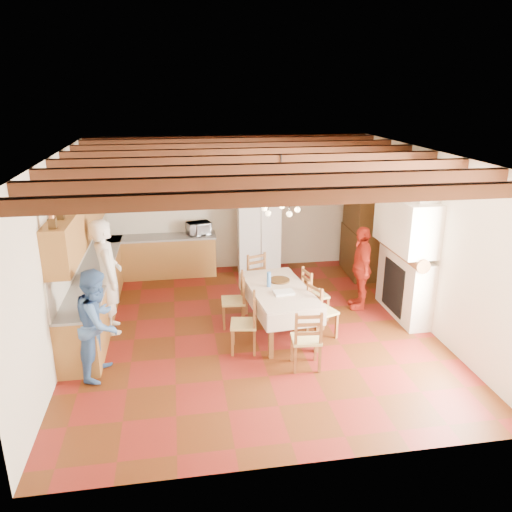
{
  "coord_description": "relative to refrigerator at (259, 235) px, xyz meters",
  "views": [
    {
      "loc": [
        -1.19,
        -7.61,
        3.99
      ],
      "look_at": [
        0.1,
        0.3,
        1.25
      ],
      "focal_mm": 35.0,
      "sensor_mm": 36.0,
      "label": 1
    }
  ],
  "objects": [
    {
      "name": "floor",
      "position": [
        -0.55,
        -2.71,
        -0.9
      ],
      "size": [
        6.0,
        6.5,
        0.02
      ],
      "primitive_type": "cube",
      "color": "#53250D",
      "rests_on": "ground"
    },
    {
      "name": "ceiling",
      "position": [
        -0.55,
        -2.71,
        2.12
      ],
      "size": [
        6.0,
        6.5,
        0.02
      ],
      "primitive_type": "cube",
      "color": "white",
      "rests_on": "ground"
    },
    {
      "name": "wall_back",
      "position": [
        -0.55,
        0.55,
        0.61
      ],
      "size": [
        6.0,
        0.02,
        3.0
      ],
      "primitive_type": "cube",
      "color": "beige",
      "rests_on": "ground"
    },
    {
      "name": "wall_front",
      "position": [
        -0.55,
        -5.97,
        0.61
      ],
      "size": [
        6.0,
        0.02,
        3.0
      ],
      "primitive_type": "cube",
      "color": "beige",
      "rests_on": "ground"
    },
    {
      "name": "wall_left",
      "position": [
        -3.56,
        -2.71,
        0.61
      ],
      "size": [
        0.02,
        6.5,
        3.0
      ],
      "primitive_type": "cube",
      "color": "beige",
      "rests_on": "ground"
    },
    {
      "name": "wall_right",
      "position": [
        2.46,
        -2.71,
        0.61
      ],
      "size": [
        0.02,
        6.5,
        3.0
      ],
      "primitive_type": "cube",
      "color": "beige",
      "rests_on": "ground"
    },
    {
      "name": "ceiling_beams",
      "position": [
        -0.55,
        -2.71,
        2.02
      ],
      "size": [
        6.0,
        6.3,
        0.16
      ],
      "primitive_type": null,
      "color": "#3D2111",
      "rests_on": "ground"
    },
    {
      "name": "lower_cabinets_left",
      "position": [
        -3.25,
        -1.66,
        -0.46
      ],
      "size": [
        0.6,
        4.3,
        0.86
      ],
      "primitive_type": "cube",
      "color": "brown",
      "rests_on": "ground"
    },
    {
      "name": "lower_cabinets_back",
      "position": [
        -2.1,
        0.24,
        -0.46
      ],
      "size": [
        2.3,
        0.6,
        0.86
      ],
      "primitive_type": "cube",
      "color": "brown",
      "rests_on": "ground"
    },
    {
      "name": "countertop_left",
      "position": [
        -3.25,
        -1.66,
        -0.01
      ],
      "size": [
        0.62,
        4.3,
        0.04
      ],
      "primitive_type": "cube",
      "color": "slate",
      "rests_on": "lower_cabinets_left"
    },
    {
      "name": "countertop_back",
      "position": [
        -2.1,
        0.24,
        -0.01
      ],
      "size": [
        2.34,
        0.62,
        0.04
      ],
      "primitive_type": "cube",
      "color": "slate",
      "rests_on": "lower_cabinets_back"
    },
    {
      "name": "backsplash_left",
      "position": [
        -3.54,
        -1.66,
        0.31
      ],
      "size": [
        0.03,
        4.3,
        0.6
      ],
      "primitive_type": "cube",
      "color": "beige",
      "rests_on": "ground"
    },
    {
      "name": "backsplash_back",
      "position": [
        -2.1,
        0.52,
        0.31
      ],
      "size": [
        2.3,
        0.03,
        0.6
      ],
      "primitive_type": "cube",
      "color": "beige",
      "rests_on": "ground"
    },
    {
      "name": "upper_cabinets",
      "position": [
        -3.38,
        -1.66,
        0.96
      ],
      "size": [
        0.35,
        4.2,
        0.7
      ],
      "primitive_type": "cube",
      "color": "brown",
      "rests_on": "ground"
    },
    {
      "name": "fireplace",
      "position": [
        2.17,
        -2.51,
        0.51
      ],
      "size": [
        0.56,
        1.6,
        2.8
      ],
      "primitive_type": null,
      "color": "beige",
      "rests_on": "ground"
    },
    {
      "name": "wall_picture",
      "position": [
        1.0,
        0.52,
        0.96
      ],
      "size": [
        0.34,
        0.03,
        0.42
      ],
      "primitive_type": "cube",
      "color": "black",
      "rests_on": "ground"
    },
    {
      "name": "refrigerator",
      "position": [
        0.0,
        0.0,
        0.0
      ],
      "size": [
        0.93,
        0.79,
        1.78
      ],
      "primitive_type": "cube",
      "rotation": [
        0.0,
        0.0,
        -0.06
      ],
      "color": "silver",
      "rests_on": "floor"
    },
    {
      "name": "hutch",
      "position": [
        2.2,
        -0.36,
        0.28
      ],
      "size": [
        0.61,
        1.31,
        2.34
      ],
      "primitive_type": null,
      "rotation": [
        0.0,
        0.0,
        -0.06
      ],
      "color": "#33210D",
      "rests_on": "floor"
    },
    {
      "name": "dining_table",
      "position": [
        -0.13,
        -2.81,
        -0.17
      ],
      "size": [
        1.11,
        1.92,
        0.8
      ],
      "rotation": [
        0.0,
        0.0,
        0.1
      ],
      "color": "silver",
      "rests_on": "floor"
    },
    {
      "name": "chandelier",
      "position": [
        -0.13,
        -2.81,
        1.36
      ],
      "size": [
        0.47,
        0.47,
        0.03
      ],
      "primitive_type": "torus",
      "color": "black",
      "rests_on": "ground"
    },
    {
      "name": "chair_left_near",
      "position": [
        -0.8,
        -3.35,
        -0.41
      ],
      "size": [
        0.46,
        0.48,
        0.96
      ],
      "primitive_type": null,
      "rotation": [
        0.0,
        0.0,
        -1.73
      ],
      "color": "brown",
      "rests_on": "floor"
    },
    {
      "name": "chair_left_far",
      "position": [
        -0.86,
        -2.44,
        -0.41
      ],
      "size": [
        0.43,
        0.45,
        0.96
      ],
      "primitive_type": null,
      "rotation": [
        0.0,
        0.0,
        -1.64
      ],
      "color": "brown",
      "rests_on": "floor"
    },
    {
      "name": "chair_right_near",
      "position": [
        0.55,
        -3.09,
        -0.41
      ],
      "size": [
        0.52,
        0.53,
        0.96
      ],
      "primitive_type": null,
      "rotation": [
        0.0,
        0.0,
        1.93
      ],
      "color": "brown",
      "rests_on": "floor"
    },
    {
      "name": "chair_right_far",
      "position": [
        0.62,
        -2.41,
        -0.41
      ],
      "size": [
        0.47,
        0.48,
        0.96
      ],
      "primitive_type": null,
      "rotation": [
        0.0,
        0.0,
        1.74
      ],
      "color": "brown",
      "rests_on": "floor"
    },
    {
      "name": "chair_end_near",
      "position": [
        0.04,
        -3.99,
        -0.41
      ],
      "size": [
        0.46,
        0.44,
        0.96
      ],
      "primitive_type": null,
      "rotation": [
        0.0,
        0.0,
        3.05
      ],
      "color": "brown",
      "rests_on": "floor"
    },
    {
      "name": "chair_end_far",
      "position": [
        -0.23,
        -1.59,
        -0.41
      ],
      "size": [
        0.52,
        0.51,
        0.96
      ],
      "primitive_type": null,
      "rotation": [
        0.0,
        0.0,
        0.32
      ],
      "color": "brown",
      "rests_on": "floor"
    },
    {
      "name": "person_man",
      "position": [
        -2.94,
        -2.28,
        0.09
      ],
      "size": [
        0.62,
        0.81,
        1.97
      ],
      "primitive_type": "imported",
      "rotation": [
        0.0,
        0.0,
        1.8
      ],
      "color": "white",
      "rests_on": "floor"
    },
    {
      "name": "person_woman_blue",
      "position": [
        -2.92,
        -3.67,
        -0.08
      ],
      "size": [
        0.77,
        0.9,
        1.62
      ],
      "primitive_type": "imported",
      "rotation": [
        0.0,
        0.0,
        1.35
      ],
      "color": "#4066A4",
      "rests_on": "floor"
    },
    {
      "name": "person_woman_red",
      "position": [
        1.59,
        -2.06,
        -0.1
      ],
      "size": [
        0.55,
        0.98,
        1.58
      ],
      "primitive_type": "imported",
      "rotation": [
        0.0,
        0.0,
        -1.75
      ],
      "color": "#A72314",
      "rests_on": "floor"
    },
    {
      "name": "microwave",
      "position": [
        -1.29,
        0.24,
        0.15
      ],
      "size": [
        0.58,
        0.47,
        0.28
      ],
      "primitive_type": "imported",
      "rotation": [
        0.0,
        0.0,
        0.3
      ],
      "color": "silver",
      "rests_on": "countertop_back"
    },
    {
      "name": "fridge_vase",
      "position": [
        -0.05,
        0.0,
        1.03
      ],
      "size": [
        0.28,
        0.28,
        0.28
      ],
      "primitive_type": "imported",
      "rotation": [
        0.0,
        0.0,
        0.07
      ],
      "color": "#33210D",
      "rests_on": "refrigerator"
    }
  ]
}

